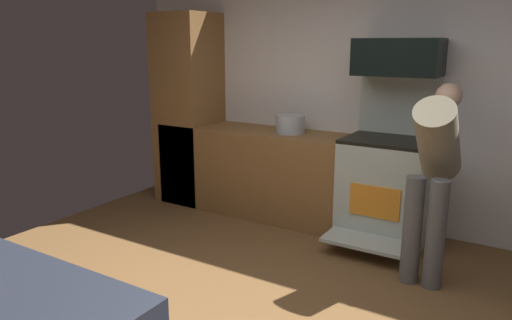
{
  "coord_description": "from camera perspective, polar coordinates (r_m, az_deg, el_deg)",
  "views": [
    {
      "loc": [
        1.61,
        -2.25,
        1.78
      ],
      "look_at": [
        0.04,
        0.3,
        1.05
      ],
      "focal_mm": 33.82,
      "sensor_mm": 36.0,
      "label": 1
    }
  ],
  "objects": [
    {
      "name": "microwave",
      "position": [
        4.48,
        16.46,
        11.59
      ],
      "size": [
        0.74,
        0.38,
        0.32
      ],
      "primitive_type": "cube",
      "color": "black",
      "rests_on": "oven_range"
    },
    {
      "name": "person_cook",
      "position": [
        3.83,
        20.32,
        -0.73
      ],
      "size": [
        0.31,
        0.69,
        1.48
      ],
      "color": "#5E5E5E",
      "rests_on": "ground"
    },
    {
      "name": "lower_cabinet_run",
      "position": [
        5.1,
        0.98,
        -1.45
      ],
      "size": [
        2.4,
        0.6,
        0.9
      ],
      "primitive_type": "cube",
      "color": "brown",
      "rests_on": "ground"
    },
    {
      "name": "wall_back",
      "position": [
        4.89,
        12.42,
        7.73
      ],
      "size": [
        5.2,
        0.12,
        2.6
      ],
      "primitive_type": "cube",
      "color": "silver",
      "rests_on": "ground"
    },
    {
      "name": "stock_pot",
      "position": [
        4.84,
        4.08,
        4.26
      ],
      "size": [
        0.29,
        0.29,
        0.18
      ],
      "primitive_type": "cylinder",
      "color": "#B2BABE",
      "rests_on": "lower_cabinet_run"
    },
    {
      "name": "cabinet_column",
      "position": [
        5.55,
        -7.96,
        5.99
      ],
      "size": [
        0.6,
        0.6,
        2.1
      ],
      "primitive_type": "cube",
      "color": "brown",
      "rests_on": "ground"
    },
    {
      "name": "oven_range",
      "position": [
        4.57,
        15.18,
        -2.99
      ],
      "size": [
        0.76,
        0.98,
        1.5
      ],
      "color": "#B7C4B8",
      "rests_on": "ground"
    }
  ]
}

